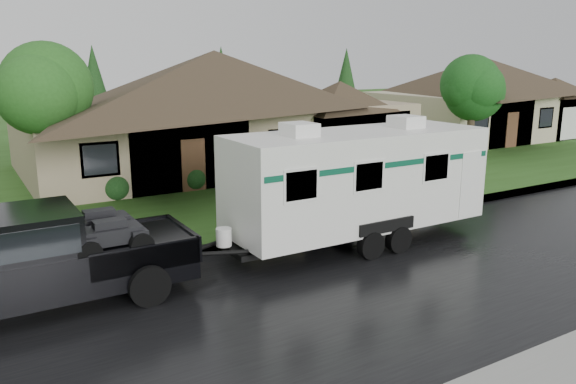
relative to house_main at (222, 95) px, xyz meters
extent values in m
plane|color=#2A4F18|center=(-2.29, -13.84, -3.59)|extent=(140.00, 140.00, 0.00)
cube|color=black|center=(-2.29, -15.84, -3.59)|extent=(140.00, 8.00, 0.01)
cube|color=gray|center=(-2.29, -11.59, -3.52)|extent=(140.00, 0.50, 0.15)
cube|color=#2A4F18|center=(-2.29, 1.16, -3.52)|extent=(140.00, 26.00, 0.15)
cube|color=tan|center=(-0.29, 0.16, -1.94)|extent=(18.00, 10.00, 3.00)
pyramid|color=#382B1E|center=(-0.29, 0.16, 2.16)|extent=(19.44, 10.80, 2.60)
cube|color=tan|center=(5.11, -2.84, -2.09)|extent=(5.76, 4.00, 2.70)
cube|color=#C0B38F|center=(19.71, 0.66, -1.94)|extent=(14.00, 9.00, 3.00)
pyramid|color=#382B1E|center=(19.71, 0.66, 1.86)|extent=(15.12, 9.72, 2.30)
cube|color=#C0B38F|center=(23.91, -1.84, -2.09)|extent=(4.48, 4.00, 2.70)
cylinder|color=#382B1E|center=(-8.82, -4.43, -2.19)|extent=(0.40, 0.40, 2.50)
sphere|color=#2E7024|center=(-8.82, -4.43, 0.54)|extent=(3.45, 3.45, 3.45)
cylinder|color=#382B1E|center=(12.01, -5.20, -2.28)|extent=(0.38, 0.38, 2.33)
sphere|color=#1F5E1E|center=(12.01, -5.20, 0.27)|extent=(3.21, 3.21, 3.21)
sphere|color=#143814|center=(-6.59, -4.54, -2.94)|extent=(1.00, 1.00, 1.00)
sphere|color=#143814|center=(-3.44, -4.54, -2.94)|extent=(1.00, 1.00, 1.00)
sphere|color=#143814|center=(-0.29, -4.54, -2.94)|extent=(1.00, 1.00, 1.00)
sphere|color=#143814|center=(2.86, -4.54, -2.94)|extent=(1.00, 1.00, 1.00)
sphere|color=#143814|center=(6.01, -4.54, -2.94)|extent=(1.00, 1.00, 1.00)
cube|color=black|center=(-10.45, -13.12, -2.73)|extent=(6.65, 2.22, 0.95)
cube|color=black|center=(-10.89, -13.12, -1.87)|extent=(2.66, 2.08, 1.00)
cube|color=black|center=(-10.89, -13.12, -1.82)|extent=(2.44, 2.13, 0.61)
cube|color=black|center=(-8.34, -13.12, -2.50)|extent=(2.44, 2.11, 0.07)
cylinder|color=black|center=(-8.34, -14.21, -3.13)|extent=(0.93, 0.35, 0.93)
cylinder|color=black|center=(-8.34, -12.04, -3.13)|extent=(0.93, 0.35, 0.93)
cube|color=white|center=(-1.75, -13.12, -1.62)|extent=(7.76, 2.66, 2.72)
cube|color=black|center=(-1.75, -13.12, -3.15)|extent=(8.21, 1.33, 0.16)
cube|color=#0B4D35|center=(-1.75, -13.12, -1.03)|extent=(7.61, 2.68, 0.16)
cube|color=white|center=(-3.75, -13.12, -0.09)|extent=(0.78, 0.89, 0.35)
cube|color=white|center=(0.02, -13.12, -0.09)|extent=(0.78, 0.89, 0.35)
cylinder|color=black|center=(-2.25, -14.43, -3.20)|extent=(0.78, 0.27, 0.78)
cylinder|color=black|center=(-2.25, -11.81, -3.20)|extent=(0.78, 0.27, 0.78)
cylinder|color=black|center=(-1.25, -14.43, -3.20)|extent=(0.78, 0.27, 0.78)
cylinder|color=black|center=(-1.25, -11.81, -3.20)|extent=(0.78, 0.27, 0.78)
camera|label=1|loc=(-11.67, -25.71, 1.73)|focal=35.00mm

